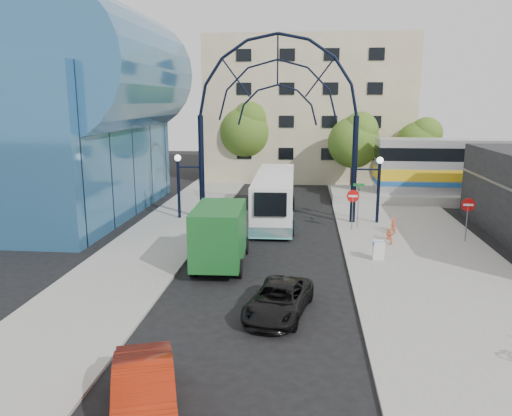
# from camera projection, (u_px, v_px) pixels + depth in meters

# --- Properties ---
(ground) EXTENTS (120.00, 120.00, 0.00)m
(ground) POSITION_uv_depth(u_px,v_px,m) (255.00, 305.00, 19.73)
(ground) COLOR black
(ground) RESTS_ON ground
(sidewalk_east) EXTENTS (8.00, 56.00, 0.12)m
(sidewalk_east) POSITION_uv_depth(u_px,v_px,m) (437.00, 276.00, 22.83)
(sidewalk_east) COLOR gray
(sidewalk_east) RESTS_ON ground
(plaza_west) EXTENTS (5.00, 50.00, 0.12)m
(plaza_west) POSITION_uv_depth(u_px,v_px,m) (144.00, 254.00, 26.19)
(plaza_west) COLOR gray
(plaza_west) RESTS_ON ground
(gateway_arch) EXTENTS (13.64, 0.44, 12.10)m
(gateway_arch) POSITION_uv_depth(u_px,v_px,m) (277.00, 90.00, 31.54)
(gateway_arch) COLOR black
(gateway_arch) RESTS_ON ground
(stop_sign) EXTENTS (0.80, 0.07, 2.50)m
(stop_sign) POSITION_uv_depth(u_px,v_px,m) (353.00, 200.00, 30.51)
(stop_sign) COLOR slate
(stop_sign) RESTS_ON sidewalk_east
(do_not_enter_sign) EXTENTS (0.76, 0.07, 2.48)m
(do_not_enter_sign) POSITION_uv_depth(u_px,v_px,m) (468.00, 209.00, 27.96)
(do_not_enter_sign) COLOR slate
(do_not_enter_sign) RESTS_ON sidewalk_east
(street_name_sign) EXTENTS (0.70, 0.70, 2.80)m
(street_name_sign) POSITION_uv_depth(u_px,v_px,m) (359.00, 196.00, 31.03)
(street_name_sign) COLOR slate
(street_name_sign) RESTS_ON sidewalk_east
(sandwich_board) EXTENTS (0.55, 0.61, 0.99)m
(sandwich_board) POSITION_uv_depth(u_px,v_px,m) (379.00, 248.00, 24.84)
(sandwich_board) COLOR white
(sandwich_board) RESTS_ON sidewalk_east
(transit_hall) EXTENTS (16.50, 18.00, 14.50)m
(transit_hall) POSITION_uv_depth(u_px,v_px,m) (57.00, 119.00, 34.40)
(transit_hall) COLOR #2E608C
(transit_hall) RESTS_ON ground
(apartment_block) EXTENTS (20.00, 12.10, 14.00)m
(apartment_block) POSITION_uv_depth(u_px,v_px,m) (308.00, 109.00, 52.06)
(apartment_block) COLOR tan
(apartment_block) RESTS_ON ground
(tree_north_a) EXTENTS (4.48, 4.48, 7.00)m
(tree_north_a) POSITION_uv_depth(u_px,v_px,m) (355.00, 139.00, 43.37)
(tree_north_a) COLOR #382314
(tree_north_a) RESTS_ON ground
(tree_north_b) EXTENTS (5.12, 5.12, 8.00)m
(tree_north_b) POSITION_uv_depth(u_px,v_px,m) (247.00, 129.00, 48.10)
(tree_north_b) COLOR #382314
(tree_north_b) RESTS_ON ground
(tree_north_c) EXTENTS (4.16, 4.16, 6.50)m
(tree_north_c) POSITION_uv_depth(u_px,v_px,m) (421.00, 142.00, 44.80)
(tree_north_c) COLOR #382314
(tree_north_c) RESTS_ON ground
(city_bus) EXTENTS (2.88, 11.39, 3.11)m
(city_bus) POSITION_uv_depth(u_px,v_px,m) (275.00, 196.00, 33.59)
(city_bus) COLOR white
(city_bus) RESTS_ON ground
(green_truck) EXTENTS (2.56, 6.18, 3.07)m
(green_truck) POSITION_uv_depth(u_px,v_px,m) (221.00, 234.00, 24.43)
(green_truck) COLOR black
(green_truck) RESTS_ON ground
(black_suv) EXTENTS (2.80, 4.61, 1.19)m
(black_suv) POSITION_uv_depth(u_px,v_px,m) (279.00, 300.00, 18.79)
(black_suv) COLOR black
(black_suv) RESTS_ON ground
(red_sedan) EXTENTS (2.87, 4.67, 1.45)m
(red_sedan) POSITION_uv_depth(u_px,v_px,m) (144.00, 395.00, 12.51)
(red_sedan) COLOR maroon
(red_sedan) RESTS_ON ground
(bike_near_a) EXTENTS (0.61, 1.69, 0.89)m
(bike_near_a) POSITION_uv_depth(u_px,v_px,m) (390.00, 234.00, 28.13)
(bike_near_a) COLOR #E85E2E
(bike_near_a) RESTS_ON sidewalk_east
(bike_near_b) EXTENTS (0.52, 1.63, 0.97)m
(bike_near_b) POSITION_uv_depth(u_px,v_px,m) (393.00, 224.00, 30.12)
(bike_near_b) COLOR #FA5D32
(bike_near_b) RESTS_ON sidewalk_east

